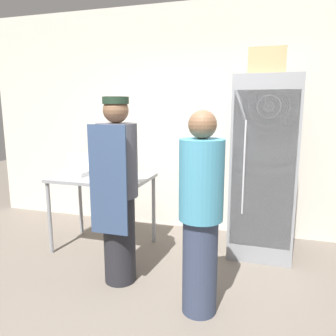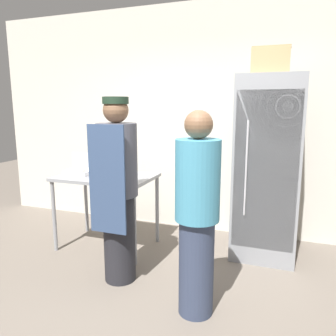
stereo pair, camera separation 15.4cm
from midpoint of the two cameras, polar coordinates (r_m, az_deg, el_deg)
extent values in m
plane|color=#6B6056|center=(2.80, -5.41, -25.52)|extent=(14.00, 14.00, 0.00)
cube|color=silver|center=(4.35, 5.26, 8.23)|extent=(6.40, 0.12, 2.94)
cube|color=gray|center=(3.74, 15.12, 0.03)|extent=(0.67, 0.67, 1.97)
cube|color=gray|center=(3.42, 14.94, -0.60)|extent=(0.62, 0.02, 1.61)
cylinder|color=silver|center=(3.39, 11.83, -0.03)|extent=(0.02, 0.02, 0.97)
cube|color=gray|center=(3.84, -12.49, -1.68)|extent=(1.09, 0.72, 0.04)
cylinder|color=gray|center=(3.98, -20.98, -8.18)|extent=(0.04, 0.04, 0.83)
cylinder|color=gray|center=(3.47, -7.38, -10.30)|extent=(0.04, 0.04, 0.83)
cylinder|color=gray|center=(4.47, -15.95, -5.81)|extent=(0.04, 0.04, 0.83)
cylinder|color=gray|center=(4.03, -3.62, -7.23)|extent=(0.04, 0.04, 0.83)
cube|color=white|center=(3.96, -17.08, -0.90)|extent=(0.30, 0.19, 0.05)
cube|color=white|center=(4.02, -16.38, 1.08)|extent=(0.29, 0.01, 0.19)
torus|color=beige|center=(3.97, -18.30, -0.41)|extent=(0.08, 0.08, 0.02)
torus|color=beige|center=(3.92, -17.41, -0.47)|extent=(0.08, 0.08, 0.02)
torus|color=beige|center=(3.88, -16.50, -0.54)|extent=(0.08, 0.08, 0.02)
torus|color=beige|center=(4.02, -17.70, -0.22)|extent=(0.08, 0.08, 0.02)
torus|color=beige|center=(3.98, -16.82, -0.28)|extent=(0.08, 0.08, 0.02)
cylinder|color=#99999E|center=(3.70, -9.14, -1.02)|extent=(0.14, 0.14, 0.09)
cylinder|color=#B2BCC1|center=(3.68, -9.20, 0.94)|extent=(0.11, 0.11, 0.16)
cylinder|color=black|center=(3.66, -9.24, 2.37)|extent=(0.11, 0.11, 0.02)
cube|color=tan|center=(3.62, 15.65, 17.32)|extent=(0.37, 0.28, 0.25)
cube|color=#A58057|center=(3.64, 15.76, 19.43)|extent=(0.37, 0.15, 0.02)
cylinder|color=#232328|center=(3.20, -9.83, -12.08)|extent=(0.30, 0.30, 0.84)
cylinder|color=#4C4C56|center=(3.00, -10.29, 1.31)|extent=(0.37, 0.37, 0.66)
sphere|color=brown|center=(2.96, -10.58, 9.86)|extent=(0.23, 0.23, 0.23)
cube|color=#33476B|center=(2.86, -11.95, -2.21)|extent=(0.35, 0.02, 0.96)
cylinder|color=#1E3323|center=(2.96, -10.63, 11.51)|extent=(0.23, 0.23, 0.06)
cylinder|color=#333D56|center=(2.74, 3.89, -16.68)|extent=(0.28, 0.28, 0.79)
cylinder|color=teal|center=(2.49, 4.09, -2.10)|extent=(0.34, 0.34, 0.62)
sphere|color=brown|center=(2.43, 4.22, 7.56)|extent=(0.21, 0.21, 0.21)
camera|label=1|loc=(0.08, -91.44, -0.27)|focal=35.00mm
camera|label=2|loc=(0.08, 88.56, 0.27)|focal=35.00mm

